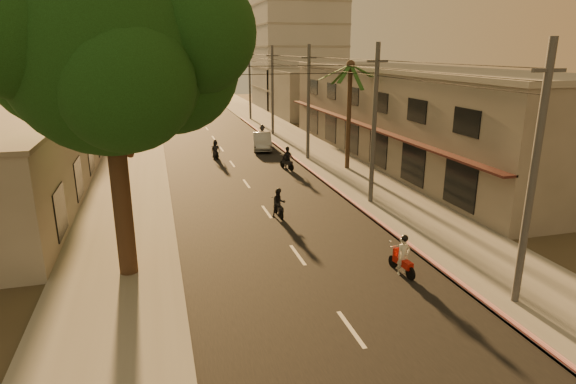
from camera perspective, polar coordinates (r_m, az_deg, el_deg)
The scene contains 20 objects.
ground at distance 19.41m, azimuth 2.86°, elevation -9.82°, with size 160.00×160.00×0.00m, color #383023.
road at distance 37.89m, azimuth -6.63°, elevation 3.32°, with size 10.00×140.00×0.02m, color black.
sidewalk_right at distance 39.68m, azimuth 4.15°, elevation 4.07°, with size 5.00×140.00×0.12m, color slate.
sidewalk_left at distance 37.52m, azimuth -18.02°, elevation 2.56°, with size 5.00×140.00×0.12m, color slate.
curb_stripe at distance 34.31m, azimuth 3.14°, elevation 2.16°, with size 0.20×60.00×0.20m, color #AE121D.
shophouse_row at distance 39.92m, azimuth 14.11°, elevation 8.93°, with size 8.80×34.20×7.30m.
left_building at distance 32.20m, azimuth -30.37°, elevation 3.50°, with size 8.20×24.20×5.20m.
distant_tower at distance 75.81m, azimuth 1.19°, elevation 20.63°, with size 12.10×12.10×28.00m.
broadleaf_tree at distance 18.66m, azimuth -19.43°, elevation 15.23°, with size 9.60×8.70×12.10m.
palm_tree at distance 35.22m, azimuth 7.41°, elevation 14.04°, with size 5.00×5.00×8.20m.
utility_poles at distance 38.38m, azimuth 2.47°, elevation 13.44°, with size 1.20×48.26×9.00m.
filler_right at distance 64.76m, azimuth 2.23°, elevation 11.58°, with size 8.00×14.00×6.00m, color #9C968D.
filler_left_near at distance 51.59m, azimuth -24.99°, elevation 7.89°, with size 8.00×14.00×4.40m, color #9C968D.
filler_left_far at distance 69.19m, azimuth -22.86°, elevation 11.06°, with size 8.00×14.00×7.00m, color #9C968D.
scooter_red at distance 19.70m, azimuth 13.47°, elevation -7.49°, with size 0.72×1.71×1.68m.
scooter_mid_a at distance 25.60m, azimuth -1.11°, elevation -1.41°, with size 0.77×1.63×1.59m.
scooter_mid_b at distance 35.79m, azimuth -0.09°, elevation 3.94°, with size 1.19×1.72×1.74m.
scooter_far_a at distance 39.89m, azimuth -8.59°, elevation 4.94°, with size 0.83×1.59×1.56m.
scooter_far_b at distance 46.22m, azimuth -3.07°, elevation 6.82°, with size 1.37×1.76×1.77m.
parked_car at distance 43.17m, azimuth -3.09°, elevation 6.03°, with size 2.34×4.71×1.48m, color #929499.
Camera 1 is at (-5.54, -16.48, 8.62)m, focal length 30.00 mm.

